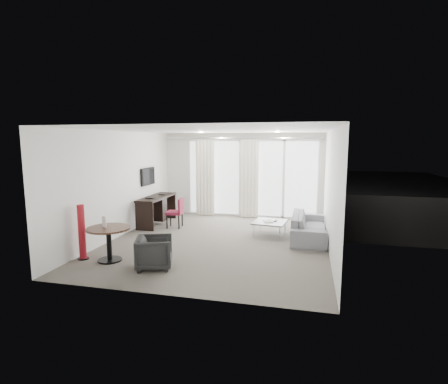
% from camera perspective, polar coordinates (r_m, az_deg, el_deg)
% --- Properties ---
extents(floor, '(5.00, 6.00, 0.00)m').
position_cam_1_polar(floor, '(8.33, -0.98, -8.09)').
color(floor, '#5C564D').
rests_on(floor, ground).
extents(ceiling, '(5.00, 6.00, 0.00)m').
position_cam_1_polar(ceiling, '(8.00, -1.02, 10.08)').
color(ceiling, white).
rests_on(ceiling, ground).
extents(wall_left, '(0.00, 6.00, 2.60)m').
position_cam_1_polar(wall_left, '(9.02, -16.57, 1.26)').
color(wall_left, silver).
rests_on(wall_left, ground).
extents(wall_right, '(0.00, 6.00, 2.60)m').
position_cam_1_polar(wall_right, '(7.82, 17.02, 0.21)').
color(wall_right, silver).
rests_on(wall_right, ground).
extents(wall_front, '(5.00, 0.00, 2.60)m').
position_cam_1_polar(wall_front, '(5.25, -9.27, -3.36)').
color(wall_front, silver).
rests_on(wall_front, ground).
extents(window_panel, '(4.00, 0.02, 2.38)m').
position_cam_1_polar(window_panel, '(10.92, 4.48, 2.22)').
color(window_panel, white).
rests_on(window_panel, ground).
extents(window_frame, '(4.10, 0.06, 2.44)m').
position_cam_1_polar(window_frame, '(10.90, 4.46, 2.22)').
color(window_frame, white).
rests_on(window_frame, ground).
extents(curtain_left, '(0.60, 0.20, 2.38)m').
position_cam_1_polar(curtain_left, '(11.08, -3.09, 2.33)').
color(curtain_left, white).
rests_on(curtain_left, ground).
extents(curtain_right, '(0.60, 0.20, 2.38)m').
position_cam_1_polar(curtain_right, '(10.76, 4.07, 2.14)').
color(curtain_right, white).
rests_on(curtain_right, ground).
extents(curtain_track, '(4.80, 0.04, 0.04)m').
position_cam_1_polar(curtain_track, '(10.75, 2.81, 8.82)').
color(curtain_track, '#B2B2B7').
rests_on(curtain_track, ceiling).
extents(downlight_a, '(0.12, 0.12, 0.02)m').
position_cam_1_polar(downlight_a, '(9.78, -3.81, 9.68)').
color(downlight_a, '#FFE0B2').
rests_on(downlight_a, ceiling).
extents(downlight_b, '(0.12, 0.12, 0.02)m').
position_cam_1_polar(downlight_b, '(9.37, 8.72, 9.67)').
color(downlight_b, '#FFE0B2').
rests_on(downlight_b, ceiling).
extents(desk, '(0.53, 1.69, 0.79)m').
position_cam_1_polar(desk, '(10.16, -10.88, -2.94)').
color(desk, black).
rests_on(desk, floor).
extents(tv, '(0.05, 0.80, 0.50)m').
position_cam_1_polar(tv, '(10.26, -12.31, 2.51)').
color(tv, black).
rests_on(tv, wall_left).
extents(desk_chair, '(0.48, 0.45, 0.81)m').
position_cam_1_polar(desk_chair, '(9.66, -8.08, -3.40)').
color(desk_chair, maroon).
rests_on(desk_chair, floor).
extents(round_table, '(0.90, 0.90, 0.68)m').
position_cam_1_polar(round_table, '(7.32, -18.25, -8.10)').
color(round_table, '#402719').
rests_on(round_table, floor).
extents(menu_card, '(0.12, 0.07, 0.22)m').
position_cam_1_polar(menu_card, '(7.27, -18.94, -5.13)').
color(menu_card, white).
rests_on(menu_card, round_table).
extents(red_lamp, '(0.29, 0.29, 1.11)m').
position_cam_1_polar(red_lamp, '(7.55, -22.20, -6.10)').
color(red_lamp, maroon).
rests_on(red_lamp, floor).
extents(tub_armchair, '(0.83, 0.82, 0.60)m').
position_cam_1_polar(tub_armchair, '(6.73, -11.31, -9.64)').
color(tub_armchair, black).
rests_on(tub_armchair, floor).
extents(coffee_table, '(0.89, 0.89, 0.35)m').
position_cam_1_polar(coffee_table, '(8.92, 7.46, -5.88)').
color(coffee_table, gray).
rests_on(coffee_table, floor).
extents(remote, '(0.08, 0.16, 0.02)m').
position_cam_1_polar(remote, '(8.93, 8.44, -4.68)').
color(remote, black).
rests_on(remote, coffee_table).
extents(magazine, '(0.28, 0.32, 0.02)m').
position_cam_1_polar(magazine, '(8.83, 7.24, -4.80)').
color(magazine, gray).
rests_on(magazine, coffee_table).
extents(sofa, '(0.81, 2.06, 0.60)m').
position_cam_1_polar(sofa, '(8.79, 13.67, -5.43)').
color(sofa, gray).
rests_on(sofa, floor).
extents(terrace_slab, '(5.60, 3.00, 0.12)m').
position_cam_1_polar(terrace_slab, '(12.59, 5.51, -2.78)').
color(terrace_slab, '#4D4D50').
rests_on(terrace_slab, ground).
extents(rattan_chair_a, '(0.70, 0.70, 0.84)m').
position_cam_1_polar(rattan_chair_a, '(12.66, 6.57, -0.53)').
color(rattan_chair_a, brown).
rests_on(rattan_chair_a, terrace_slab).
extents(rattan_chair_b, '(0.59, 0.59, 0.84)m').
position_cam_1_polar(rattan_chair_b, '(12.40, 13.50, -0.88)').
color(rattan_chair_b, brown).
rests_on(rattan_chair_b, terrace_slab).
extents(rattan_table, '(0.58, 0.58, 0.50)m').
position_cam_1_polar(rattan_table, '(12.45, 11.16, -1.57)').
color(rattan_table, brown).
rests_on(rattan_table, terrace_slab).
extents(balustrade, '(5.50, 0.06, 1.05)m').
position_cam_1_polar(balustrade, '(13.92, 6.38, 0.61)').
color(balustrade, '#B2B2B7').
rests_on(balustrade, terrace_slab).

